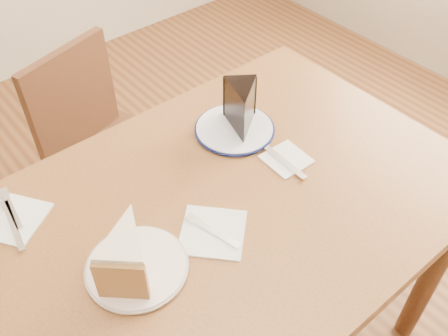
# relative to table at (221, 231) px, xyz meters

# --- Properties ---
(table) EXTENTS (1.20, 0.80, 0.75)m
(table) POSITION_rel_table_xyz_m (0.00, 0.00, 0.00)
(table) COLOR #593318
(table) RESTS_ON ground
(chair_far) EXTENTS (0.50, 0.50, 0.81)m
(chair_far) POSITION_rel_table_xyz_m (0.02, 0.62, -0.20)
(chair_far) COLOR #391D11
(chair_far) RESTS_ON ground
(plate_cream) EXTENTS (0.20, 0.20, 0.01)m
(plate_cream) POSITION_rel_table_xyz_m (-0.24, -0.03, 0.10)
(plate_cream) COLOR white
(plate_cream) RESTS_ON table
(plate_navy) EXTENTS (0.20, 0.20, 0.01)m
(plate_navy) POSITION_rel_table_xyz_m (0.19, 0.18, 0.10)
(plate_navy) COLOR white
(plate_navy) RESTS_ON table
(carrot_cake) EXTENTS (0.16, 0.16, 0.10)m
(carrot_cake) POSITION_rel_table_xyz_m (-0.25, -0.02, 0.16)
(carrot_cake) COLOR beige
(carrot_cake) RESTS_ON plate_cream
(chocolate_cake) EXTENTS (0.14, 0.15, 0.11)m
(chocolate_cake) POSITION_rel_table_xyz_m (0.21, 0.16, 0.17)
(chocolate_cake) COLOR black
(chocolate_cake) RESTS_ON plate_navy
(napkin_cream) EXTENTS (0.19, 0.19, 0.00)m
(napkin_cream) POSITION_rel_table_xyz_m (-0.07, -0.05, 0.10)
(napkin_cream) COLOR white
(napkin_cream) RESTS_ON table
(napkin_navy) EXTENTS (0.11, 0.11, 0.00)m
(napkin_navy) POSITION_rel_table_xyz_m (0.22, 0.01, 0.10)
(napkin_navy) COLOR white
(napkin_navy) RESTS_ON table
(napkin_spare) EXTENTS (0.18, 0.18, 0.00)m
(napkin_spare) POSITION_rel_table_xyz_m (-0.39, 0.26, 0.10)
(napkin_spare) COLOR white
(napkin_spare) RESTS_ON table
(fork_cream) EXTENTS (0.05, 0.14, 0.00)m
(fork_cream) POSITION_rel_table_xyz_m (-0.07, -0.05, 0.10)
(fork_cream) COLOR silver
(fork_cream) RESTS_ON napkin_cream
(knife_navy) EXTENTS (0.02, 0.17, 0.00)m
(knife_navy) POSITION_rel_table_xyz_m (0.21, 0.01, 0.10)
(knife_navy) COLOR silver
(knife_navy) RESTS_ON napkin_navy
(fork_spare) EXTENTS (0.03, 0.14, 0.00)m
(fork_spare) POSITION_rel_table_xyz_m (-0.38, 0.29, 0.10)
(fork_spare) COLOR silver
(fork_spare) RESTS_ON napkin_spare
(knife_spare) EXTENTS (0.04, 0.16, 0.00)m
(knife_spare) POSITION_rel_table_xyz_m (-0.39, 0.24, 0.10)
(knife_spare) COLOR silver
(knife_spare) RESTS_ON napkin_spare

